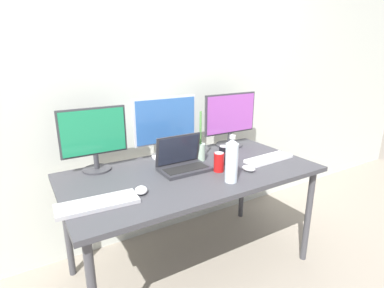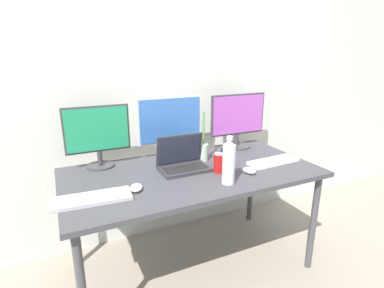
{
  "view_description": "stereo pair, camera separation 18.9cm",
  "coord_description": "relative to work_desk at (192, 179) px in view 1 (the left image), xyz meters",
  "views": [
    {
      "loc": [
        -0.94,
        -1.55,
        1.47
      ],
      "look_at": [
        0.0,
        0.0,
        0.92
      ],
      "focal_mm": 28.0,
      "sensor_mm": 36.0,
      "label": 1
    },
    {
      "loc": [
        -0.77,
        -1.64,
        1.47
      ],
      "look_at": [
        0.0,
        0.0,
        0.92
      ],
      "focal_mm": 28.0,
      "sensor_mm": 36.0,
      "label": 2
    }
  ],
  "objects": [
    {
      "name": "laptop_silver",
      "position": [
        -0.04,
        0.05,
        0.11
      ],
      "size": [
        0.32,
        0.21,
        0.22
      ],
      "color": "#2D2D33",
      "rests_on": "work_desk"
    },
    {
      "name": "monitor_right",
      "position": [
        0.55,
        0.32,
        0.29
      ],
      "size": [
        0.48,
        0.22,
        0.43
      ],
      "color": "#38383D",
      "rests_on": "work_desk"
    },
    {
      "name": "soda_can_by_laptop",
      "position": [
        0.14,
        -0.1,
        0.12
      ],
      "size": [
        0.07,
        0.07,
        0.13
      ],
      "color": "red",
      "rests_on": "work_desk"
    },
    {
      "name": "keyboard_aux",
      "position": [
        0.57,
        -0.11,
        0.07
      ],
      "size": [
        0.38,
        0.15,
        0.02
      ],
      "primitive_type": "cube",
      "rotation": [
        0.0,
        0.0,
        0.06
      ],
      "color": "white",
      "rests_on": "work_desk"
    },
    {
      "name": "soda_can_near_keyboard",
      "position": [
        0.25,
        0.0,
        0.12
      ],
      "size": [
        0.07,
        0.07,
        0.13
      ],
      "color": "black",
      "rests_on": "work_desk"
    },
    {
      "name": "mouse_by_laptop",
      "position": [
        0.31,
        -0.2,
        0.08
      ],
      "size": [
        0.09,
        0.11,
        0.04
      ],
      "primitive_type": "ellipsoid",
      "rotation": [
        0.0,
        0.0,
        0.33
      ],
      "color": "silver",
      "rests_on": "work_desk"
    },
    {
      "name": "wall_back",
      "position": [
        0.0,
        0.59,
        0.62
      ],
      "size": [
        7.0,
        0.08,
        2.6
      ],
      "primitive_type": "cube",
      "color": "silver",
      "rests_on": "ground"
    },
    {
      "name": "monitor_left",
      "position": [
        -0.53,
        0.32,
        0.29
      ],
      "size": [
        0.42,
        0.18,
        0.41
      ],
      "color": "#38383D",
      "rests_on": "work_desk"
    },
    {
      "name": "bamboo_vase",
      "position": [
        0.15,
        0.14,
        0.13
      ],
      "size": [
        0.07,
        0.07,
        0.35
      ],
      "color": "#B2D1B7",
      "rests_on": "work_desk"
    },
    {
      "name": "work_desk",
      "position": [
        0.0,
        0.0,
        0.0
      ],
      "size": [
        1.63,
        0.84,
        0.74
      ],
      "color": "#424247",
      "rests_on": "ground"
    },
    {
      "name": "ground_plane",
      "position": [
        0.0,
        0.0,
        -0.68
      ],
      "size": [
        16.0,
        16.0,
        0.0
      ],
      "primitive_type": "plane",
      "color": "gray"
    },
    {
      "name": "monitor_center",
      "position": [
        -0.02,
        0.33,
        0.3
      ],
      "size": [
        0.48,
        0.22,
        0.44
      ],
      "color": "silver",
      "rests_on": "work_desk"
    },
    {
      "name": "water_bottle",
      "position": [
        0.11,
        -0.27,
        0.19
      ],
      "size": [
        0.08,
        0.08,
        0.29
      ],
      "color": "silver",
      "rests_on": "work_desk"
    },
    {
      "name": "mouse_by_keyboard",
      "position": [
        -0.41,
        -0.14,
        0.08
      ],
      "size": [
        0.1,
        0.12,
        0.03
      ],
      "primitive_type": "ellipsoid",
      "rotation": [
        0.0,
        0.0,
        -0.39
      ],
      "color": "silver",
      "rests_on": "work_desk"
    },
    {
      "name": "keyboard_main",
      "position": [
        -0.65,
        -0.16,
        0.07
      ],
      "size": [
        0.41,
        0.17,
        0.02
      ],
      "primitive_type": "cube",
      "rotation": [
        0.0,
        0.0,
        -0.06
      ],
      "color": "#B2B2B7",
      "rests_on": "work_desk"
    }
  ]
}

